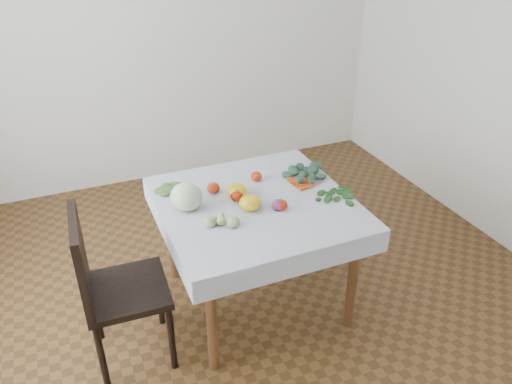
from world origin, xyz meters
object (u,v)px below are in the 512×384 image
Objects in this scene: carrot_bunch at (306,182)px; chair at (108,282)px; cabbage at (186,197)px; table at (256,216)px; heirloom_back at (237,190)px.

chair is at bearing -170.01° from carrot_bunch.
cabbage is (0.51, 0.23, 0.29)m from chair.
cabbage is at bearing 23.70° from chair.
carrot_bunch is at bearing 11.61° from table.
cabbage is 1.51× the size of heirloom_back.
chair is 7.92× the size of heirloom_back.
chair reaches higher than cabbage.
cabbage reaches higher than carrot_bunch.
heirloom_back is at bearing 16.64° from chair.
heirloom_back is at bearing 129.44° from table.
cabbage reaches higher than table.
table is at bearing 9.31° from chair.
table is at bearing -10.67° from cabbage.
carrot_bunch reaches higher than table.
chair reaches higher than table.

